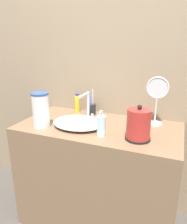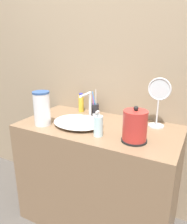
# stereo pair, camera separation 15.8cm
# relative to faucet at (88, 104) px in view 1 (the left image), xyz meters

# --- Properties ---
(wall_back) EXTENTS (6.00, 0.04, 2.60)m
(wall_back) POSITION_rel_faucet_xyz_m (0.13, 0.22, 0.34)
(wall_back) COLOR gray
(wall_back) RESTS_ON ground_plane
(vanity_counter) EXTENTS (1.17, 0.61, 0.83)m
(vanity_counter) POSITION_rel_faucet_xyz_m (0.13, -0.10, -0.54)
(vanity_counter) COLOR brown
(vanity_counter) RESTS_ON ground_plane
(sink_basin) EXTENTS (0.38, 0.31, 0.05)m
(sink_basin) POSITION_rel_faucet_xyz_m (-0.00, -0.16, -0.10)
(sink_basin) COLOR white
(sink_basin) RESTS_ON vanity_counter
(faucet) EXTENTS (0.06, 0.16, 0.22)m
(faucet) POSITION_rel_faucet_xyz_m (0.00, 0.00, 0.00)
(faucet) COLOR silver
(faucet) RESTS_ON vanity_counter
(electric_kettle) EXTENTS (0.16, 0.16, 0.23)m
(electric_kettle) POSITION_rel_faucet_xyz_m (0.44, -0.23, -0.03)
(electric_kettle) COLOR black
(electric_kettle) RESTS_ON vanity_counter
(toothbrush_cup) EXTENTS (0.08, 0.08, 0.22)m
(toothbrush_cup) POSITION_rel_faucet_xyz_m (-0.02, 0.13, -0.08)
(toothbrush_cup) COLOR #232328
(toothbrush_cup) RESTS_ON vanity_counter
(lotion_bottle) EXTENTS (0.06, 0.06, 0.17)m
(lotion_bottle) POSITION_rel_faucet_xyz_m (0.21, -0.26, -0.05)
(lotion_bottle) COLOR silver
(lotion_bottle) RESTS_ON vanity_counter
(shampoo_bottle) EXTENTS (0.05, 0.05, 0.17)m
(shampoo_bottle) POSITION_rel_faucet_xyz_m (-0.16, 0.13, -0.05)
(shampoo_bottle) COLOR gold
(shampoo_bottle) RESTS_ON vanity_counter
(vanity_mirror) EXTENTS (0.16, 0.11, 0.36)m
(vanity_mirror) POSITION_rel_faucet_xyz_m (0.51, 0.09, 0.08)
(vanity_mirror) COLOR silver
(vanity_mirror) RESTS_ON vanity_counter
(water_pitcher) EXTENTS (0.12, 0.12, 0.25)m
(water_pitcher) POSITION_rel_faucet_xyz_m (-0.25, -0.27, 0.00)
(water_pitcher) COLOR silver
(water_pitcher) RESTS_ON vanity_counter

